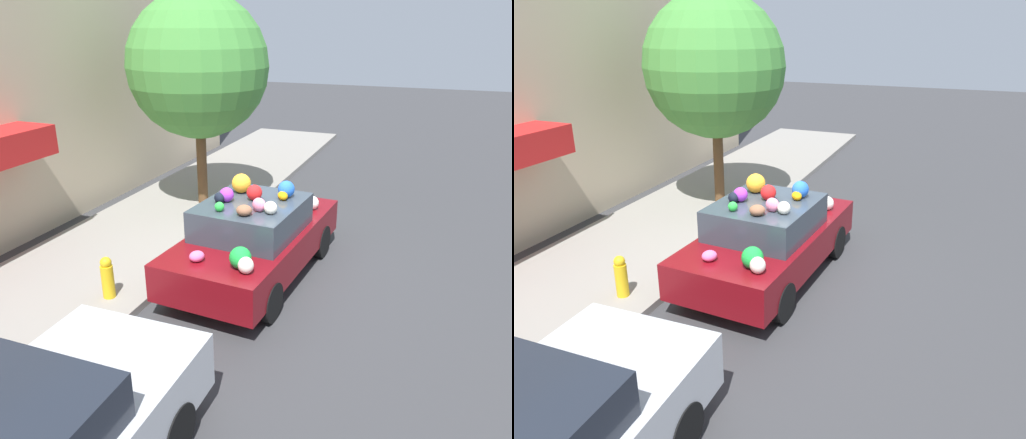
# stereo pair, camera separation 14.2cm
# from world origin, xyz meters

# --- Properties ---
(ground_plane) EXTENTS (60.00, 60.00, 0.00)m
(ground_plane) POSITION_xyz_m (0.00, 0.00, 0.00)
(ground_plane) COLOR #38383A
(sidewalk_curb) EXTENTS (24.00, 3.20, 0.13)m
(sidewalk_curb) POSITION_xyz_m (0.00, 2.70, 0.06)
(sidewalk_curb) COLOR gray
(sidewalk_curb) RESTS_ON ground
(building_facade) EXTENTS (18.00, 1.20, 6.27)m
(building_facade) POSITION_xyz_m (-0.13, 4.92, 3.08)
(building_facade) COLOR #C6B293
(building_facade) RESTS_ON ground
(street_tree) EXTENTS (3.19, 3.19, 4.80)m
(street_tree) POSITION_xyz_m (2.86, 2.36, 3.33)
(street_tree) COLOR brown
(street_tree) RESTS_ON sidewalk_curb
(fire_hydrant) EXTENTS (0.20, 0.20, 0.70)m
(fire_hydrant) POSITION_xyz_m (-1.77, 1.69, 0.47)
(fire_hydrant) COLOR gold
(fire_hydrant) RESTS_ON sidewalk_curb
(art_car) EXTENTS (4.10, 2.01, 1.78)m
(art_car) POSITION_xyz_m (-0.04, -0.14, 0.76)
(art_car) COLOR maroon
(art_car) RESTS_ON ground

